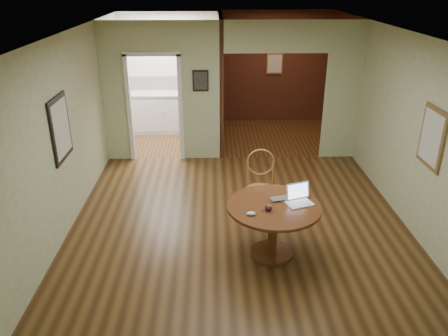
{
  "coord_description": "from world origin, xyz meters",
  "views": [
    {
      "loc": [
        -0.37,
        -5.77,
        3.44
      ],
      "look_at": [
        -0.23,
        -0.2,
        0.97
      ],
      "focal_mm": 35.0,
      "sensor_mm": 36.0,
      "label": 1
    }
  ],
  "objects_px": {
    "chair": "(261,182)",
    "open_laptop": "(299,197)",
    "dining_table": "(273,218)",
    "closed_laptop": "(283,200)"
  },
  "relations": [
    {
      "from": "dining_table",
      "to": "open_laptop",
      "type": "bearing_deg",
      "value": 14.68
    },
    {
      "from": "dining_table",
      "to": "chair",
      "type": "relative_size",
      "value": 1.1
    },
    {
      "from": "open_laptop",
      "to": "closed_laptop",
      "type": "relative_size",
      "value": 1.22
    },
    {
      "from": "dining_table",
      "to": "open_laptop",
      "type": "relative_size",
      "value": 3.16
    },
    {
      "from": "dining_table",
      "to": "closed_laptop",
      "type": "distance_m",
      "value": 0.27
    },
    {
      "from": "chair",
      "to": "open_laptop",
      "type": "relative_size",
      "value": 2.87
    },
    {
      "from": "dining_table",
      "to": "chair",
      "type": "xyz_separation_m",
      "value": [
        -0.07,
        0.99,
        0.05
      ]
    },
    {
      "from": "dining_table",
      "to": "open_laptop",
      "type": "height_order",
      "value": "open_laptop"
    },
    {
      "from": "chair",
      "to": "closed_laptop",
      "type": "xyz_separation_m",
      "value": [
        0.2,
        -0.88,
        0.16
      ]
    },
    {
      "from": "chair",
      "to": "open_laptop",
      "type": "xyz_separation_m",
      "value": [
        0.39,
        -0.91,
        0.21
      ]
    }
  ]
}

